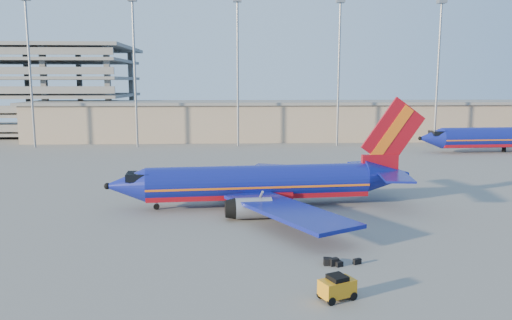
% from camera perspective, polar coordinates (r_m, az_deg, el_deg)
% --- Properties ---
extents(ground, '(220.00, 220.00, 0.00)m').
position_cam_1_polar(ground, '(55.16, 3.66, -4.52)').
color(ground, slate).
rests_on(ground, ground).
extents(terminal_building, '(122.00, 16.00, 8.50)m').
position_cam_1_polar(terminal_building, '(112.78, 5.54, 4.59)').
color(terminal_building, '#9E866D').
rests_on(terminal_building, ground).
extents(parking_garage, '(62.00, 32.00, 21.40)m').
position_cam_1_polar(parking_garage, '(139.16, -26.62, 7.57)').
color(parking_garage, slate).
rests_on(parking_garage, ground).
extents(light_mast_row, '(101.60, 1.60, 28.65)m').
position_cam_1_polar(light_mast_row, '(100.03, 3.74, 11.65)').
color(light_mast_row, gray).
rests_on(light_mast_row, ground).
extents(aircraft_main, '(33.26, 31.89, 11.26)m').
position_cam_1_polar(aircraft_main, '(51.73, 1.13, -2.68)').
color(aircraft_main, navy).
rests_on(aircraft_main, ground).
extents(aircraft_second, '(35.48, 13.80, 12.01)m').
position_cam_1_polar(aircraft_second, '(102.57, 26.99, 2.34)').
color(aircraft_second, navy).
rests_on(aircraft_second, ground).
extents(baggage_tug, '(2.42, 2.01, 1.50)m').
position_cam_1_polar(baggage_tug, '(30.92, 9.26, -14.12)').
color(baggage_tug, orange).
rests_on(baggage_tug, ground).
extents(luggage_pile, '(2.74, 1.11, 0.53)m').
position_cam_1_polar(luggage_pile, '(36.40, 9.04, -11.43)').
color(luggage_pile, black).
rests_on(luggage_pile, ground).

